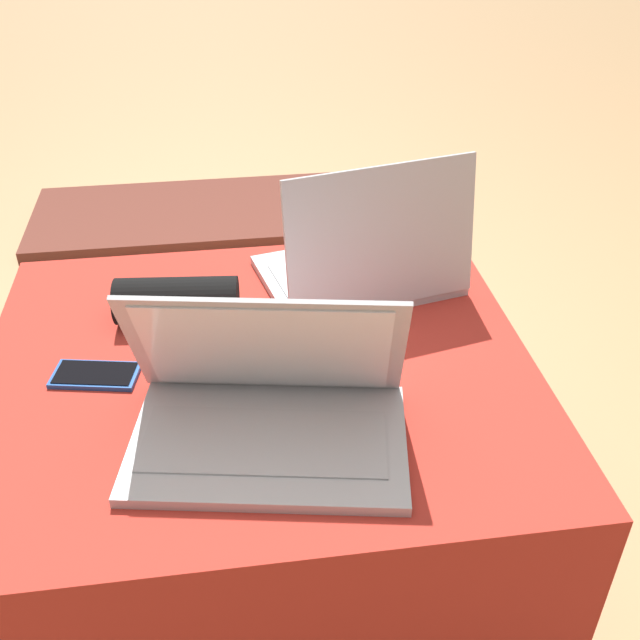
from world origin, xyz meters
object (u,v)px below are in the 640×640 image
object	(u,v)px
laptop_far	(364,263)
wrist_brace	(177,300)
cell_phone	(95,376)
laptop_near	(266,410)

from	to	relation	value
laptop_far	wrist_brace	size ratio (longest dim) A/B	1.80
cell_phone	wrist_brace	bearing A→B (deg)	150.17
laptop_far	cell_phone	bearing A→B (deg)	11.46
laptop_far	cell_phone	xyz separation A→B (m)	(-0.46, -0.20, -0.05)
laptop_near	wrist_brace	world-z (taller)	laptop_near
laptop_far	laptop_near	bearing A→B (deg)	48.29
laptop_near	laptop_far	bearing A→B (deg)	70.72
laptop_near	laptop_far	distance (m)	0.42
cell_phone	laptop_near	bearing A→B (deg)	67.92
cell_phone	laptop_far	bearing A→B (deg)	124.78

